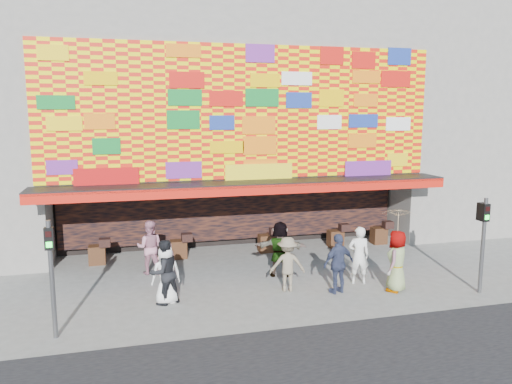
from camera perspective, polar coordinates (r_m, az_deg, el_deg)
ground at (r=15.79m, az=2.24°, el=-11.55°), size 90.00×90.00×0.00m
shop_building at (r=22.71m, az=-3.73°, el=8.29°), size 15.20×9.40×10.00m
neighbor_right at (r=28.09m, az=23.74°, el=9.28°), size 11.00×8.00×12.00m
signal_left at (r=13.30m, az=-22.37°, el=-7.82°), size 0.22×0.20×3.00m
signal_right at (r=16.85m, az=24.57°, el=-4.45°), size 0.22×0.20×3.00m
ped_a at (r=15.01m, az=-10.23°, el=-9.25°), size 0.92×0.66×1.76m
ped_b at (r=16.05m, az=-10.14°, el=-8.28°), size 0.59×0.39×1.62m
ped_c at (r=14.97m, az=-10.49°, el=-8.99°), size 1.16×1.06×1.92m
ped_d at (r=15.81m, az=3.62°, el=-8.22°), size 1.21×0.84×1.73m
ped_e at (r=15.78m, az=9.41°, el=-8.06°), size 1.18×0.71×1.89m
ped_f at (r=17.13m, az=2.77°, el=-6.51°), size 1.86×1.13×1.91m
ped_g at (r=16.33m, az=15.79°, el=-7.60°), size 1.11×1.11×1.94m
ped_h at (r=16.74m, az=11.66°, el=-7.08°), size 0.78×0.61×1.91m
ped_i at (r=17.76m, az=-12.06°, el=-6.19°), size 1.04×0.89×1.88m
parasol at (r=16.03m, az=15.98°, el=-3.50°), size 1.07×1.09×1.89m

